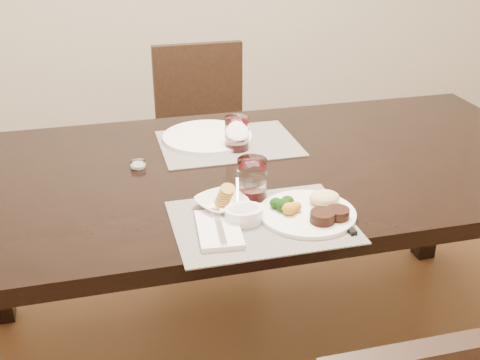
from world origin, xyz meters
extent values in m
plane|color=#482D17|center=(0.00, 0.00, 0.00)|extent=(4.50, 4.50, 0.00)
cube|color=black|center=(0.00, 0.00, 0.72)|extent=(2.00, 1.00, 0.05)
cube|color=black|center=(0.92, 0.42, 0.35)|extent=(0.08, 0.08, 0.70)
cube|color=black|center=(0.00, 0.85, 0.43)|extent=(0.42, 0.42, 0.04)
cube|color=black|center=(-0.18, 0.67, 0.21)|extent=(0.04, 0.04, 0.41)
cube|color=black|center=(0.18, 0.67, 0.21)|extent=(0.04, 0.04, 0.41)
cube|color=black|center=(-0.18, 1.03, 0.21)|extent=(0.04, 0.04, 0.41)
cube|color=black|center=(0.18, 1.03, 0.21)|extent=(0.04, 0.04, 0.41)
cube|color=black|center=(0.00, 1.04, 0.68)|extent=(0.42, 0.04, 0.45)
cube|color=slate|center=(-0.10, -0.36, 0.75)|extent=(0.46, 0.34, 0.00)
cube|color=slate|center=(-0.06, 0.19, 0.75)|extent=(0.46, 0.34, 0.00)
cylinder|color=white|center=(0.03, -0.36, 0.76)|extent=(0.26, 0.26, 0.01)
cylinder|color=black|center=(0.05, -0.42, 0.78)|extent=(0.06, 0.06, 0.03)
cylinder|color=black|center=(0.09, -0.41, 0.78)|extent=(0.06, 0.06, 0.03)
ellipsoid|color=#DDBB84|center=(0.09, -0.33, 0.78)|extent=(0.08, 0.07, 0.03)
ellipsoid|color=#123C0B|center=(-0.03, -0.33, 0.78)|extent=(0.04, 0.04, 0.03)
ellipsoid|color=#C07818|center=(-0.02, -0.36, 0.78)|extent=(0.04, 0.04, 0.03)
cube|color=silver|center=(-0.22, -0.38, 0.76)|extent=(0.12, 0.20, 0.01)
cube|color=white|center=(-0.22, -0.40, 0.77)|extent=(0.03, 0.14, 0.01)
cube|color=white|center=(-0.21, -0.31, 0.77)|extent=(0.03, 0.05, 0.00)
cube|color=white|center=(0.10, -0.34, 0.76)|extent=(0.03, 0.12, 0.00)
cube|color=black|center=(0.10, -0.44, 0.76)|extent=(0.02, 0.09, 0.01)
imported|color=white|center=(-0.18, -0.27, 0.77)|extent=(0.17, 0.17, 0.03)
cylinder|color=#B67E39|center=(-0.18, -0.27, 0.79)|extent=(0.04, 0.05, 0.04)
cylinder|color=white|center=(-0.14, -0.35, 0.77)|extent=(0.10, 0.10, 0.04)
cylinder|color=#0B330C|center=(-0.14, -0.35, 0.79)|extent=(0.08, 0.08, 0.01)
cube|color=white|center=(-0.14, -0.28, 0.81)|extent=(0.01, 0.07, 0.05)
cylinder|color=white|center=(-0.09, -0.22, 0.81)|extent=(0.08, 0.08, 0.11)
cylinder|color=#360407|center=(-0.09, -0.22, 0.77)|extent=(0.07, 0.07, 0.03)
cylinder|color=white|center=(-0.12, 0.24, 0.76)|extent=(0.31, 0.31, 0.01)
cylinder|color=white|center=(-0.04, 0.13, 0.81)|extent=(0.08, 0.08, 0.11)
cylinder|color=#360407|center=(-0.04, 0.13, 0.77)|extent=(0.07, 0.07, 0.03)
cylinder|color=white|center=(-0.38, 0.07, 0.76)|extent=(0.05, 0.05, 0.02)
cylinder|color=white|center=(-0.38, 0.07, 0.76)|extent=(0.04, 0.04, 0.01)
camera|label=1|loc=(-0.49, -1.66, 1.53)|focal=45.00mm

